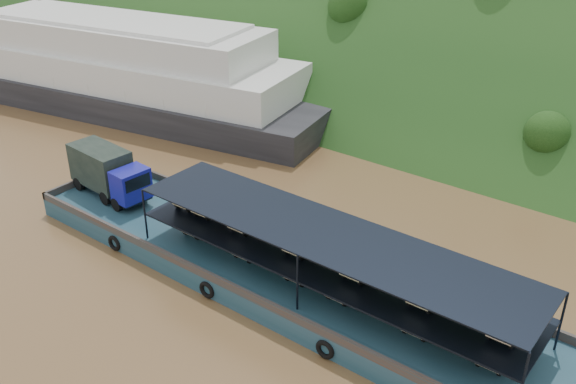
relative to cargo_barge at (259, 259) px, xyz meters
The scene contains 4 objects.
ground 2.04m from the cargo_barge, 69.62° to the left, with size 160.00×160.00×0.00m, color brown.
hillside 37.61m from the cargo_barge, 89.10° to the left, with size 140.00×28.00×28.00m, color #153513.
cargo_barge is the anchor object (origin of this frame).
passenger_ferry 32.80m from the cargo_barge, 153.97° to the left, with size 44.02×18.49×8.66m.
Camera 1 is at (19.94, -25.39, 21.80)m, focal length 40.00 mm.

